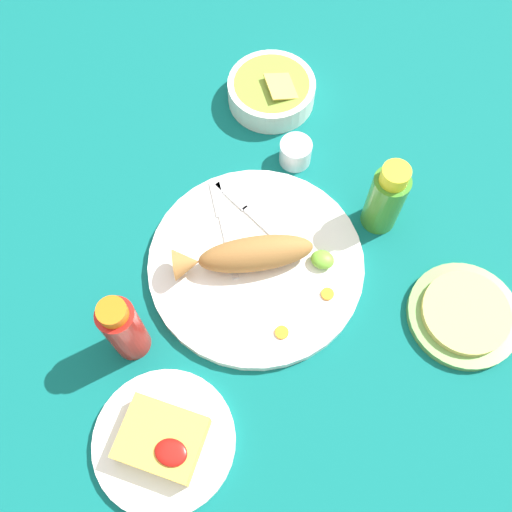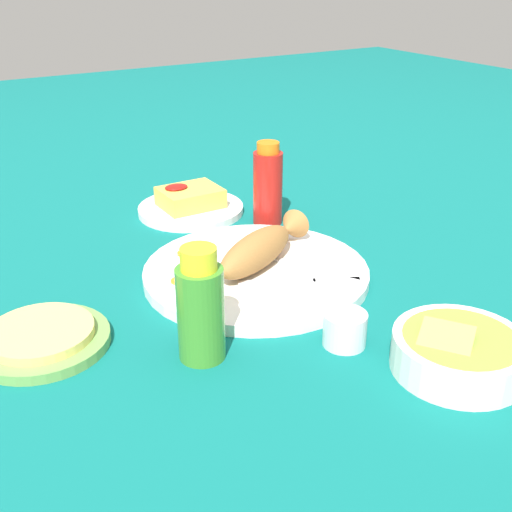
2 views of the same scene
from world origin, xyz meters
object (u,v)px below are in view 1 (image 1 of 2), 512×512
Objects in this scene: main_plate at (256,263)px; guacamole_bowl at (271,90)px; side_plate_fries at (164,441)px; fork_far at (250,212)px; fork_near at (223,221)px; tortilla_plate at (463,315)px; hot_sauce_bottle_red at (124,329)px; fried_fish at (246,255)px; salt_cup at (298,154)px; hot_sauce_bottle_green at (386,198)px.

guacamole_bowl is (-0.08, 0.34, 0.02)m from main_plate.
main_plate is 0.31m from side_plate_fries.
fork_near is at bearing 69.83° from fork_far.
side_plate_fries is 0.49m from tortilla_plate.
main_plate is 0.24m from hot_sauce_bottle_red.
guacamole_bowl is at bearing 73.93° from fried_fish.
fork_near is at bearing -115.27° from salt_cup.
fried_fish is 0.09m from fork_near.
fried_fish is 1.31× the size of fork_far.
salt_cup is (-0.16, 0.07, -0.05)m from hot_sauce_bottle_green.
side_plate_fries is (-0.04, -0.30, -0.00)m from main_plate.
side_plate_fries and tortilla_plate have the same top height.
guacamole_bowl is at bearing 94.05° from side_plate_fries.
fork_near is 0.41m from tortilla_plate.
fried_fish is 1.34× the size of fork_near.
fork_near is 0.36m from side_plate_fries.
fork_far is 0.29m from hot_sauce_bottle_red.
fried_fish is 0.23m from salt_cup.
fried_fish is at bearing -139.78° from hot_sauce_bottle_green.
guacamole_bowl is (-0.01, 0.29, 0.01)m from fork_near.
salt_cup is 0.53m from side_plate_fries.
side_plate_fries is at bearing -96.84° from main_plate.
fried_fish is at bearing -152.83° from main_plate.
hot_sauce_bottle_green is (0.24, 0.10, 0.05)m from fork_near.
hot_sauce_bottle_green is (0.21, 0.07, 0.05)m from fork_far.
guacamole_bowl is at bearing 142.88° from tortilla_plate.
hot_sauce_bottle_green reaches higher than fork_far.
guacamole_bowl is (-0.04, 0.25, 0.01)m from fork_far.
tortilla_plate is (0.41, -0.03, -0.01)m from fork_near.
hot_sauce_bottle_green is (0.17, 0.15, 0.06)m from main_plate.
main_plate is at bearing 143.29° from fork_far.
hot_sauce_bottle_green is (0.18, 0.16, 0.02)m from fried_fish.
tortilla_plate is at bearing -161.12° from fork_far.
fork_far is 1.13× the size of hot_sauce_bottle_green.
fried_fish reaches higher than fork_far.
fork_near is at bearing 96.16° from side_plate_fries.
fork_far is at bearing -107.51° from salt_cup.
fork_near reaches higher than tortilla_plate.
main_plate is at bearing -91.27° from salt_cup.
fried_fish is at bearing -175.63° from tortilla_plate.
hot_sauce_bottle_green is 0.32m from guacamole_bowl.
hot_sauce_bottle_red is at bearing 133.84° from fork_near.
fork_near is (-0.06, 0.06, -0.03)m from fried_fish.
guacamole_bowl reaches higher than side_plate_fries.
fried_fish is 1.08× the size of side_plate_fries.
guacamole_bowl is at bearing -29.73° from fork_near.
fork_far is 0.22m from hot_sauce_bottle_green.
fork_far is at bearing -162.58° from hot_sauce_bottle_green.
hot_sauce_bottle_red is 0.53m from guacamole_bowl.
fried_fish is at bearing -78.90° from guacamole_bowl.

